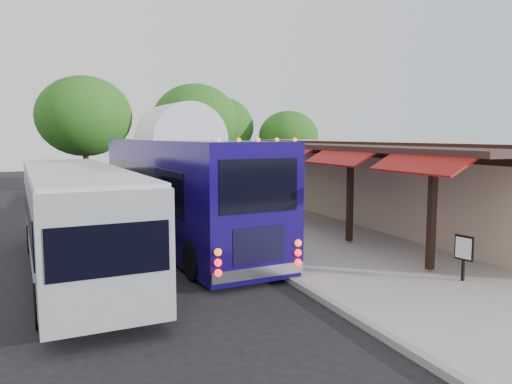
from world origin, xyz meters
name	(u,v)px	position (x,y,z in m)	size (l,w,h in m)	color
ground	(248,257)	(0.00, 0.00, 0.00)	(90.00, 90.00, 0.00)	black
sidewalk	(322,224)	(5.00, 4.00, 0.07)	(10.00, 40.00, 0.15)	#9E9B93
curb	(212,232)	(0.05, 4.00, 0.07)	(0.20, 40.00, 0.16)	gray
station_shelter	(388,180)	(8.38, 4.00, 1.85)	(8.15, 20.00, 3.60)	#C7AB8A
coach_bus	(180,184)	(-1.45, 2.89, 2.13)	(3.61, 12.54, 3.96)	#13075A
city_bus	(76,216)	(-5.09, 0.01, 1.64)	(3.04, 11.15, 2.96)	#909498
ped_a	(218,206)	(0.60, 4.94, 0.98)	(0.60, 0.40, 1.66)	black
ped_b	(214,202)	(0.60, 5.47, 1.08)	(0.90, 0.70, 1.85)	black
ped_c	(234,192)	(2.94, 9.53, 0.96)	(0.95, 0.40, 1.63)	black
ped_d	(195,187)	(1.75, 12.60, 0.98)	(1.07, 0.62, 1.66)	black
sign_board	(464,250)	(3.96, -5.00, 0.95)	(0.15, 0.53, 1.18)	black
tree_left	(195,121)	(3.23, 17.80, 4.83)	(5.66, 5.66, 7.24)	#382314
tree_mid	(219,127)	(6.15, 21.68, 4.49)	(5.26, 5.26, 6.74)	#382314
tree_right	(288,136)	(10.70, 19.11, 3.78)	(4.43, 4.43, 5.68)	#382314
tree_far	(84,116)	(-3.66, 18.83, 5.04)	(5.91, 5.91, 7.56)	#382314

